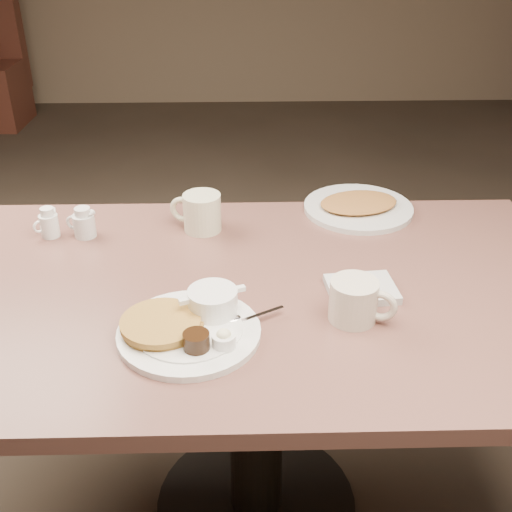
{
  "coord_description": "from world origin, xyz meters",
  "views": [
    {
      "loc": [
        -0.03,
        -1.22,
        1.54
      ],
      "look_at": [
        0.0,
        0.02,
        0.82
      ],
      "focal_mm": 44.78,
      "sensor_mm": 36.0,
      "label": 1
    }
  ],
  "objects_px": {
    "creamer_right": "(84,223)",
    "coffee_mug_far": "(201,212)",
    "creamer_left": "(49,223)",
    "hash_plate": "(358,206)",
    "main_plate": "(190,323)",
    "coffee_mug_near": "(355,300)",
    "diner_table": "(256,346)"
  },
  "relations": [
    {
      "from": "main_plate",
      "to": "creamer_right",
      "type": "relative_size",
      "value": 4.55
    },
    {
      "from": "main_plate",
      "to": "coffee_mug_near",
      "type": "xyz_separation_m",
      "value": [
        0.34,
        0.04,
        0.02
      ]
    },
    {
      "from": "coffee_mug_far",
      "to": "hash_plate",
      "type": "xyz_separation_m",
      "value": [
        0.43,
        0.1,
        -0.04
      ]
    },
    {
      "from": "creamer_left",
      "to": "hash_plate",
      "type": "bearing_deg",
      "value": 8.97
    },
    {
      "from": "creamer_left",
      "to": "hash_plate",
      "type": "height_order",
      "value": "creamer_left"
    },
    {
      "from": "main_plate",
      "to": "creamer_left",
      "type": "relative_size",
      "value": 4.81
    },
    {
      "from": "hash_plate",
      "to": "diner_table",
      "type": "bearing_deg",
      "value": -127.26
    },
    {
      "from": "creamer_left",
      "to": "hash_plate",
      "type": "distance_m",
      "value": 0.84
    },
    {
      "from": "diner_table",
      "to": "hash_plate",
      "type": "bearing_deg",
      "value": 52.74
    },
    {
      "from": "diner_table",
      "to": "creamer_left",
      "type": "relative_size",
      "value": 18.75
    },
    {
      "from": "main_plate",
      "to": "coffee_mug_near",
      "type": "height_order",
      "value": "coffee_mug_near"
    },
    {
      "from": "diner_table",
      "to": "hash_plate",
      "type": "distance_m",
      "value": 0.52
    },
    {
      "from": "coffee_mug_far",
      "to": "hash_plate",
      "type": "height_order",
      "value": "coffee_mug_far"
    },
    {
      "from": "diner_table",
      "to": "coffee_mug_near",
      "type": "height_order",
      "value": "coffee_mug_near"
    },
    {
      "from": "diner_table",
      "to": "coffee_mug_near",
      "type": "distance_m",
      "value": 0.32
    },
    {
      "from": "coffee_mug_far",
      "to": "creamer_right",
      "type": "distance_m",
      "value": 0.3
    },
    {
      "from": "creamer_left",
      "to": "creamer_right",
      "type": "relative_size",
      "value": 0.95
    },
    {
      "from": "creamer_left",
      "to": "creamer_right",
      "type": "distance_m",
      "value": 0.09
    },
    {
      "from": "creamer_left",
      "to": "coffee_mug_far",
      "type": "bearing_deg",
      "value": 4.07
    },
    {
      "from": "coffee_mug_near",
      "to": "coffee_mug_far",
      "type": "bearing_deg",
      "value": 129.31
    },
    {
      "from": "coffee_mug_near",
      "to": "creamer_right",
      "type": "xyz_separation_m",
      "value": [
        -0.64,
        0.39,
        -0.01
      ]
    },
    {
      "from": "diner_table",
      "to": "main_plate",
      "type": "bearing_deg",
      "value": -129.65
    },
    {
      "from": "diner_table",
      "to": "coffee_mug_near",
      "type": "bearing_deg",
      "value": -32.34
    },
    {
      "from": "diner_table",
      "to": "creamer_right",
      "type": "height_order",
      "value": "creamer_right"
    },
    {
      "from": "creamer_right",
      "to": "coffee_mug_far",
      "type": "bearing_deg",
      "value": 5.64
    },
    {
      "from": "coffee_mug_near",
      "to": "diner_table",
      "type": "bearing_deg",
      "value": 147.66
    },
    {
      "from": "coffee_mug_far",
      "to": "main_plate",
      "type": "bearing_deg",
      "value": -90.05
    },
    {
      "from": "diner_table",
      "to": "coffee_mug_near",
      "type": "relative_size",
      "value": 9.76
    },
    {
      "from": "coffee_mug_near",
      "to": "creamer_left",
      "type": "height_order",
      "value": "coffee_mug_near"
    },
    {
      "from": "creamer_right",
      "to": "coffee_mug_near",
      "type": "bearing_deg",
      "value": -31.05
    },
    {
      "from": "coffee_mug_near",
      "to": "creamer_left",
      "type": "xyz_separation_m",
      "value": [
        -0.73,
        0.39,
        -0.01
      ]
    },
    {
      "from": "coffee_mug_far",
      "to": "hash_plate",
      "type": "relative_size",
      "value": 0.41
    }
  ]
}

